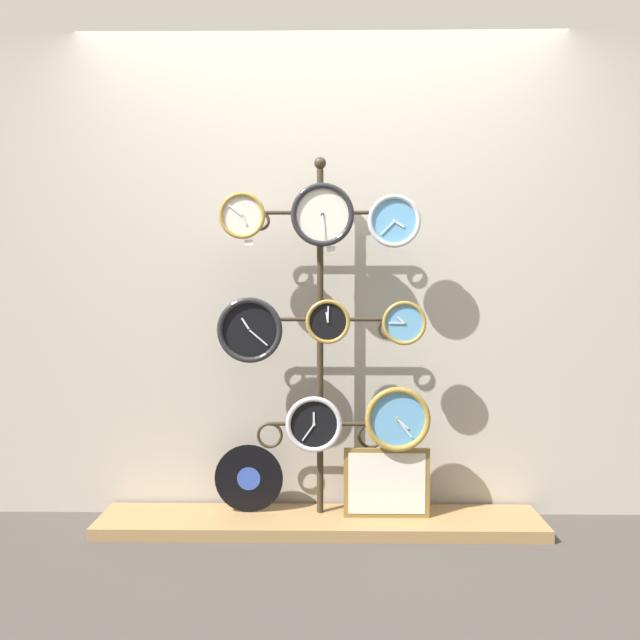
{
  "coord_description": "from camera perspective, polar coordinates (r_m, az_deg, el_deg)",
  "views": [
    {
      "loc": [
        0.04,
        -2.68,
        1.23
      ],
      "look_at": [
        0.0,
        0.36,
        1.04
      ],
      "focal_mm": 35.0,
      "sensor_mm": 36.0,
      "label": 1
    }
  ],
  "objects": [
    {
      "name": "ground_plane",
      "position": [
        2.95,
        -0.1,
        -21.04
      ],
      "size": [
        12.0,
        12.0,
        0.0
      ],
      "primitive_type": "plane",
      "color": "#47423D"
    },
    {
      "name": "shop_wall",
      "position": [
        3.26,
        0.05,
        6.56
      ],
      "size": [
        4.4,
        0.04,
        2.8
      ],
      "color": "#BCB2A3",
      "rests_on": "ground_plane"
    },
    {
      "name": "low_shelf",
      "position": [
        3.26,
        -0.0,
        -18.01
      ],
      "size": [
        2.2,
        0.36,
        0.06
      ],
      "color": "#9E7A4C",
      "rests_on": "ground_plane"
    },
    {
      "name": "display_stand",
      "position": [
        3.16,
        0.01,
        -7.85
      ],
      "size": [
        0.78,
        0.35,
        1.84
      ],
      "color": "#382D1E",
      "rests_on": "ground_plane"
    },
    {
      "name": "clock_top_left",
      "position": [
        3.05,
        -7.12,
        9.44
      ],
      "size": [
        0.22,
        0.04,
        0.22
      ],
      "color": "silver"
    },
    {
      "name": "clock_top_center",
      "position": [
        3.03,
        0.23,
        9.59
      ],
      "size": [
        0.3,
        0.04,
        0.3
      ],
      "color": "silver"
    },
    {
      "name": "clock_top_right",
      "position": [
        3.05,
        6.79,
        8.97
      ],
      "size": [
        0.26,
        0.04,
        0.26
      ],
      "color": "#60A8DB"
    },
    {
      "name": "clock_middle_left",
      "position": [
        3.04,
        -6.44,
        -0.93
      ],
      "size": [
        0.32,
        0.04,
        0.32
      ],
      "color": "black"
    },
    {
      "name": "clock_middle_center",
      "position": [
        3.0,
        0.73,
        -0.15
      ],
      "size": [
        0.21,
        0.04,
        0.21
      ],
      "color": "black"
    },
    {
      "name": "clock_middle_right",
      "position": [
        3.03,
        7.7,
        -0.28
      ],
      "size": [
        0.21,
        0.04,
        0.21
      ],
      "color": "#60A8DB"
    },
    {
      "name": "clock_bottom_center",
      "position": [
        3.07,
        -0.56,
        -9.5
      ],
      "size": [
        0.28,
        0.04,
        0.28
      ],
      "color": "black"
    },
    {
      "name": "clock_bottom_right",
      "position": [
        3.09,
        7.12,
        -8.98
      ],
      "size": [
        0.32,
        0.04,
        0.32
      ],
      "color": "#60A8DB"
    },
    {
      "name": "vinyl_record",
      "position": [
        3.27,
        -6.53,
        -14.2
      ],
      "size": [
        0.35,
        0.01,
        0.35
      ],
      "color": "black",
      "rests_on": "low_shelf"
    },
    {
      "name": "picture_frame",
      "position": [
        3.2,
        6.11,
        -14.59
      ],
      "size": [
        0.42,
        0.02,
        0.35
      ],
      "color": "olive",
      "rests_on": "low_shelf"
    },
    {
      "name": "price_tag_upper",
      "position": [
        3.03,
        -6.53,
        7.05
      ],
      "size": [
        0.04,
        0.0,
        0.03
      ],
      "color": "white"
    },
    {
      "name": "price_tag_mid",
      "position": [
        3.01,
        1.02,
        6.48
      ],
      "size": [
        0.04,
        0.0,
        0.03
      ],
      "color": "white"
    }
  ]
}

